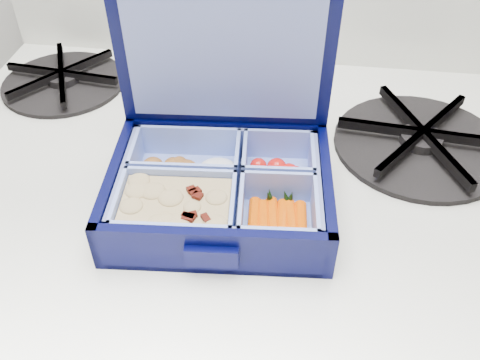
# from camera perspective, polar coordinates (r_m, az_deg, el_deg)

# --- Properties ---
(bento_box) EXTENTS (0.22, 0.18, 0.05)m
(bento_box) POSITION_cam_1_polar(r_m,az_deg,el_deg) (0.51, -2.15, -1.06)
(bento_box) COLOR black
(bento_box) RESTS_ON stove
(burner_grate) EXTENTS (0.21, 0.21, 0.03)m
(burner_grate) POSITION_cam_1_polar(r_m,az_deg,el_deg) (0.62, 18.81, 4.35)
(burner_grate) COLOR black
(burner_grate) RESTS_ON stove
(burner_grate_rear) EXTENTS (0.17, 0.17, 0.02)m
(burner_grate_rear) POSITION_cam_1_polar(r_m,az_deg,el_deg) (0.73, -18.37, 10.24)
(burner_grate_rear) COLOR black
(burner_grate_rear) RESTS_ON stove
(fork) EXTENTS (0.09, 0.16, 0.01)m
(fork) POSITION_cam_1_polar(r_m,az_deg,el_deg) (0.63, 1.99, 6.24)
(fork) COLOR #AEABBD
(fork) RESTS_ON stove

